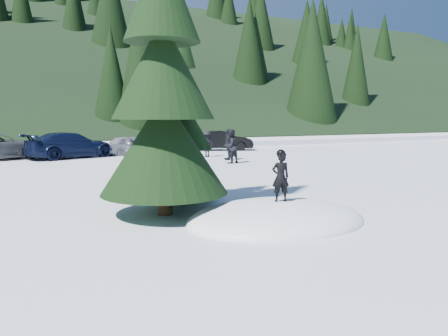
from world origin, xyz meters
name	(u,v)px	position (x,y,z in m)	size (l,w,h in m)	color
ground	(276,221)	(0.00, 0.00, 0.00)	(200.00, 200.00, 0.00)	white
snow_mound	(276,221)	(0.00, 0.00, 0.00)	(4.48, 3.52, 0.96)	white
forest_hillside	(55,39)	(0.00, 54.00, 12.50)	(200.00, 60.00, 25.00)	black
spruce_tall	(163,82)	(-2.20, 1.80, 3.32)	(3.20, 3.20, 8.60)	black
spruce_short	(182,130)	(-1.20, 3.20, 2.10)	(2.20, 2.20, 5.37)	black
child_skier	(281,177)	(0.06, -0.06, 1.06)	(0.43, 0.28, 1.17)	black
adult_0	(231,146)	(4.66, 11.74, 0.89)	(0.87, 0.68, 1.78)	black
adult_1	(228,144)	(5.33, 13.41, 0.88)	(1.03, 0.43, 1.76)	black
adult_2	(207,144)	(4.90, 15.49, 0.79)	(1.03, 0.59, 1.59)	black
car_3	(71,145)	(-2.54, 18.40, 0.76)	(2.13, 5.23, 1.52)	black
car_4	(131,145)	(1.20, 19.06, 0.62)	(1.47, 3.65, 1.24)	#909398
car_5	(223,141)	(8.02, 19.68, 0.70)	(1.48, 4.25, 1.40)	black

